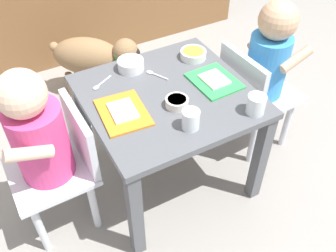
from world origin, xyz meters
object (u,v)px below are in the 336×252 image
(cereal_bowl_right_side, at_px, (177,102))
(spoon_by_right_tray, at_px, (155,74))
(veggie_bowl_near, at_px, (193,54))
(cereal_bowl_left_side, at_px, (131,64))
(water_cup_left, at_px, (191,120))
(spoon_by_left_tray, at_px, (100,84))
(dining_table, at_px, (168,110))
(food_tray_right, at_px, (214,81))
(dog, at_px, (93,56))
(seated_child_left, at_px, (42,139))
(seated_child_right, at_px, (266,63))
(water_cup_right, at_px, (256,105))
(food_tray_left, at_px, (123,112))

(cereal_bowl_right_side, bearing_deg, spoon_by_right_tray, 85.24)
(veggie_bowl_near, height_order, cereal_bowl_left_side, cereal_bowl_left_side)
(water_cup_left, distance_m, spoon_by_left_tray, 0.40)
(dining_table, bearing_deg, veggie_bowl_near, 37.70)
(dining_table, xyz_separation_m, food_tray_right, (0.19, -0.02, 0.08))
(dog, distance_m, cereal_bowl_left_side, 0.57)
(food_tray_right, distance_m, water_cup_left, 0.27)
(water_cup_left, relative_size, cereal_bowl_left_side, 0.66)
(food_tray_right, relative_size, cereal_bowl_left_side, 1.86)
(dining_table, relative_size, food_tray_right, 3.12)
(dining_table, height_order, spoon_by_left_tray, spoon_by_left_tray)
(dog, bearing_deg, food_tray_right, -72.03)
(dog, relative_size, food_tray_right, 2.27)
(dining_table, height_order, food_tray_right, food_tray_right)
(seated_child_left, distance_m, spoon_by_right_tray, 0.48)
(seated_child_left, relative_size, spoon_by_left_tray, 7.61)
(seated_child_right, relative_size, spoon_by_right_tray, 7.48)
(food_tray_right, bearing_deg, spoon_by_right_tray, 140.29)
(food_tray_right, relative_size, cereal_bowl_right_side, 2.37)
(veggie_bowl_near, relative_size, spoon_by_left_tray, 1.11)
(water_cup_left, relative_size, veggie_bowl_near, 0.65)
(water_cup_right, relative_size, spoon_by_left_tray, 0.73)
(seated_child_right, bearing_deg, seated_child_left, 179.65)
(dog, bearing_deg, spoon_by_right_tray, -83.85)
(seated_child_left, bearing_deg, cereal_bowl_left_side, 25.34)
(dining_table, relative_size, food_tray_left, 2.77)
(food_tray_right, relative_size, spoon_by_right_tray, 2.02)
(food_tray_left, bearing_deg, cereal_bowl_left_side, 59.41)
(cereal_bowl_right_side, height_order, spoon_by_right_tray, cereal_bowl_right_side)
(dining_table, bearing_deg, seated_child_right, 0.59)
(dining_table, height_order, cereal_bowl_left_side, cereal_bowl_left_side)
(dining_table, xyz_separation_m, cereal_bowl_right_side, (-0.01, -0.07, 0.10))
(seated_child_right, relative_size, spoon_by_left_tray, 7.54)
(food_tray_left, bearing_deg, dining_table, 6.58)
(dining_table, bearing_deg, seated_child_left, 178.72)
(food_tray_left, distance_m, veggie_bowl_near, 0.42)
(dining_table, relative_size, dog, 1.37)
(cereal_bowl_left_side, xyz_separation_m, cereal_bowl_right_side, (0.05, -0.28, -0.01))
(food_tray_left, relative_size, cereal_bowl_right_side, 2.66)
(seated_child_right, xyz_separation_m, food_tray_right, (-0.27, -0.03, 0.02))
(water_cup_left, bearing_deg, seated_child_left, 155.50)
(cereal_bowl_left_side, bearing_deg, water_cup_left, -85.19)
(food_tray_left, relative_size, spoon_by_right_tray, 2.26)
(food_tray_left, distance_m, food_tray_right, 0.37)
(seated_child_left, bearing_deg, spoon_by_left_tray, 30.58)
(food_tray_right, height_order, water_cup_right, water_cup_right)
(water_cup_right, bearing_deg, cereal_bowl_right_side, 144.22)
(cereal_bowl_left_side, bearing_deg, seated_child_left, -154.66)
(spoon_by_right_tray, bearing_deg, spoon_by_left_tray, 168.29)
(water_cup_left, distance_m, cereal_bowl_left_side, 0.39)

